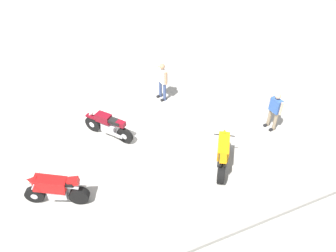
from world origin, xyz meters
TOP-DOWN VIEW (x-y plane):
  - ground_plane at (0.00, 0.00)m, footprint 40.00×40.00m
  - curb_edge at (0.00, 4.60)m, footprint 14.00×0.30m
  - motorcycle_maroon_cruiser at (1.17, -0.70)m, footprint 1.41×1.70m
  - motorcycle_red_sportbike at (3.42, 1.61)m, footprint 1.85×1.03m
  - motorcycle_orange_sportbike at (-1.92, 2.26)m, footprint 1.20×1.75m
  - person_in_white_shirt at (-1.61, -2.23)m, footprint 0.38×0.65m
  - person_in_blue_shirt at (-4.71, 1.24)m, footprint 0.35×0.62m

SIDE VIEW (x-z plane):
  - ground_plane at x=0.00m, z-range 0.00..0.00m
  - curb_edge at x=0.00m, z-range 0.00..0.15m
  - motorcycle_maroon_cruiser at x=1.17m, z-range -0.02..1.06m
  - motorcycle_red_sportbike at x=3.42m, z-range 0.02..1.17m
  - motorcycle_orange_sportbike at x=-1.92m, z-range 0.02..1.17m
  - person_in_blue_shirt at x=-4.71m, z-range 0.09..1.67m
  - person_in_white_shirt at x=-1.61m, z-range 0.12..1.79m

